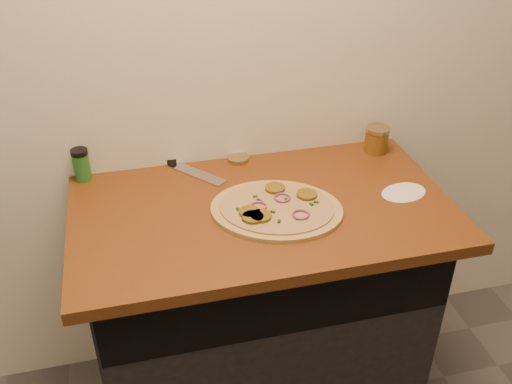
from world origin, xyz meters
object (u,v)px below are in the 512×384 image
object	(u,v)px
salsa_jar	(377,139)
spice_shaker	(81,165)
pizza	(276,209)
chefs_knife	(177,165)

from	to	relation	value
salsa_jar	spice_shaker	size ratio (longest dim) A/B	0.85
pizza	spice_shaker	world-z (taller)	spice_shaker
pizza	salsa_jar	size ratio (longest dim) A/B	5.39
chefs_knife	salsa_jar	bearing A→B (deg)	-4.84
salsa_jar	chefs_knife	bearing A→B (deg)	175.16
pizza	chefs_knife	bearing A→B (deg)	126.81
pizza	spice_shaker	bearing A→B (deg)	149.59
pizza	chefs_knife	xyz separation A→B (m)	(-0.27, 0.35, -0.00)
pizza	chefs_knife	size ratio (longest dim) A/B	1.77
pizza	salsa_jar	distance (m)	0.55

